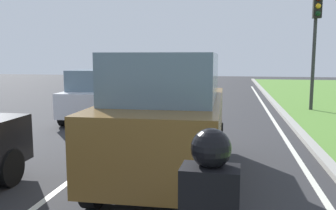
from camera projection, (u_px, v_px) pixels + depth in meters
name	position (u px, v px, depth m)	size (l,w,h in m)	color
ground_plane	(166.00, 124.00, 11.80)	(60.00, 60.00, 0.00)	#2D2D30
lane_line_center	(145.00, 123.00, 11.92)	(0.12, 32.00, 0.01)	silver
lane_line_right_edge	(278.00, 128.00, 11.17)	(0.12, 32.00, 0.01)	silver
curb_right	(295.00, 127.00, 11.07)	(0.24, 48.00, 0.12)	#9E9B93
car_suv_ahead	(168.00, 115.00, 6.47)	(2.03, 4.53, 2.28)	brown
car_hatchback_far	(98.00, 95.00, 12.45)	(1.84, 3.76, 1.78)	silver
rider_person	(210.00, 206.00, 2.48)	(0.51, 0.41, 1.16)	black
traffic_light_near_right	(316.00, 30.00, 14.11)	(0.32, 0.50, 4.83)	#2D2D2D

